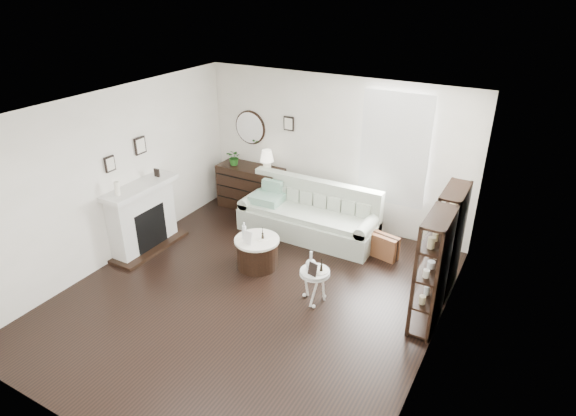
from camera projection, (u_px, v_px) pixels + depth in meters
The scene contains 18 objects.
room at pixel (373, 146), 8.05m from camera, with size 5.50×5.50×5.50m.
fireplace at pixel (143, 219), 7.96m from camera, with size 0.50×1.40×1.84m.
shelf_unit_far at pixel (448, 241), 6.80m from camera, with size 0.30×0.80×1.60m.
shelf_unit_near at pixel (432, 272), 6.09m from camera, with size 0.30×0.80×1.60m.
sofa at pixel (309, 218), 8.50m from camera, with size 2.44×0.85×0.95m.
quilt at pixel (267, 198), 8.64m from camera, with size 0.55×0.45×0.14m, color #238267.
suitcase at pixel (381, 245), 7.86m from camera, with size 0.60×0.20×0.40m, color brown.
dresser at pixel (251, 188), 9.40m from camera, with size 1.29×0.55×0.86m.
table_lamp at pixel (267, 161), 8.96m from camera, with size 0.25×0.25×0.40m, color white, non-canonical shape.
potted_plant at pixel (235, 157), 9.24m from camera, with size 0.28×0.25×0.32m, color #1F5B1A.
drum_table at pixel (257, 252), 7.57m from camera, with size 0.71×0.71×0.49m.
pedestal_table at pixel (315, 273), 6.65m from camera, with size 0.42×0.42×0.51m.
eiffel_drum at pixel (263, 234), 7.43m from camera, with size 0.10×0.10×0.18m, color black, non-canonical shape.
bottle_drum at pixel (244, 231), 7.42m from camera, with size 0.07×0.07×0.28m, color silver.
card_frame_drum at pixel (248, 237), 7.30m from camera, with size 0.15×0.01×0.20m, color silver.
eiffel_ped at pixel (321, 266), 6.58m from camera, with size 0.11×0.11×0.18m, color black, non-canonical shape.
flask_ped at pixel (311, 260), 6.62m from camera, with size 0.15×0.15×0.27m, color silver, non-canonical shape.
card_frame_ped at pixel (313, 269), 6.50m from camera, with size 0.14×0.01×0.18m, color black.
Camera 1 is at (3.23, -4.71, 4.20)m, focal length 30.00 mm.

